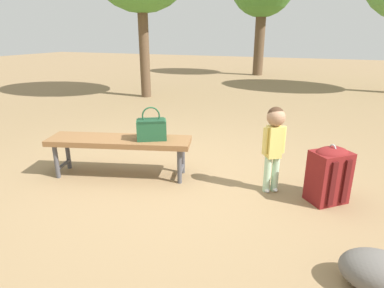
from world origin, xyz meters
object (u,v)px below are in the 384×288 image
park_bench (119,143)px  trail_rock (379,272)px  handbag (151,128)px  child_standing (274,137)px  backpack_large (329,173)px

park_bench → trail_rock: size_ratio=3.44×
handbag → child_standing: (1.31, 0.14, 0.02)m
child_standing → trail_rock: bearing=-52.9°
handbag → trail_rock: bearing=-24.7°
child_standing → park_bench: bearing=-171.6°
handbag → backpack_large: 1.87m
park_bench → backpack_large: (2.21, 0.23, -0.10)m
child_standing → backpack_large: (0.54, -0.02, -0.30)m
child_standing → trail_rock: child_standing is taller
child_standing → trail_rock: 1.50m
handbag → backpack_large: size_ratio=0.62×
child_standing → backpack_large: bearing=-1.6°
park_bench → backpack_large: 2.22m
park_bench → handbag: 0.42m
handbag → child_standing: child_standing is taller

